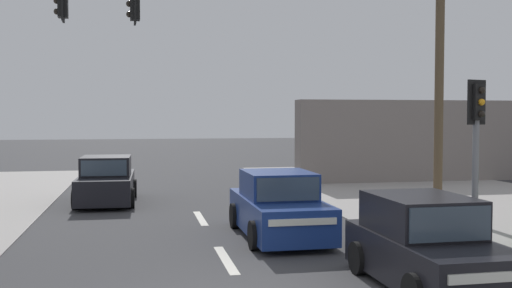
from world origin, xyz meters
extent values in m
cube|color=silver|center=(0.00, 3.00, 0.00)|extent=(0.20, 2.40, 0.01)
cube|color=silver|center=(0.00, 8.00, 0.00)|extent=(0.20, 2.40, 0.01)
cylinder|color=brown|center=(6.94, 7.38, 4.66)|extent=(0.26, 0.26, 9.33)
cube|color=black|center=(-3.21, 4.18, 5.25)|extent=(0.21, 0.27, 0.68)
cube|color=black|center=(-3.21, 4.18, 5.25)|extent=(0.06, 0.44, 0.84)
sphere|color=black|center=(-3.33, 4.18, 5.25)|extent=(0.13, 0.13, 0.13)
sphere|color=black|center=(-3.33, 4.18, 5.03)|extent=(0.13, 0.13, 0.13)
cube|color=black|center=(-1.75, 4.24, 5.25)|extent=(0.21, 0.27, 0.68)
cube|color=black|center=(-1.75, 4.24, 5.25)|extent=(0.06, 0.44, 0.84)
sphere|color=black|center=(-1.87, 4.24, 5.25)|extent=(0.13, 0.13, 0.13)
sphere|color=black|center=(-1.87, 4.24, 5.03)|extent=(0.13, 0.13, 0.13)
cylinder|color=slate|center=(4.53, 1.45, 1.40)|extent=(0.12, 0.12, 2.80)
cube|color=black|center=(4.53, 1.45, 3.14)|extent=(0.31, 0.27, 0.68)
cube|color=black|center=(4.53, 1.45, 3.14)|extent=(0.43, 0.16, 0.84)
sphere|color=black|center=(4.56, 1.33, 3.36)|extent=(0.13, 0.13, 0.13)
sphere|color=orange|center=(4.56, 1.33, 3.14)|extent=(0.13, 0.13, 0.13)
sphere|color=black|center=(4.56, 1.33, 2.92)|extent=(0.13, 0.13, 0.13)
cube|color=gray|center=(11.00, 16.00, 1.80)|extent=(12.00, 1.00, 3.60)
cube|color=navy|center=(1.57, 5.05, 0.54)|extent=(1.72, 4.21, 0.80)
cube|color=navy|center=(1.57, 5.10, 1.25)|extent=(1.57, 1.91, 0.62)
cube|color=#384756|center=(1.57, 4.13, 1.25)|extent=(1.44, 0.07, 0.53)
cube|color=#384756|center=(1.56, 6.07, 1.25)|extent=(1.40, 0.07, 0.50)
cube|color=white|center=(1.58, 2.93, 0.72)|extent=(1.45, 0.05, 0.14)
cylinder|color=black|center=(2.42, 3.75, 0.32)|extent=(0.19, 0.64, 0.64)
cylinder|color=black|center=(0.72, 3.75, 0.32)|extent=(0.19, 0.64, 0.64)
cylinder|color=black|center=(2.41, 6.36, 0.32)|extent=(0.19, 0.64, 0.64)
cylinder|color=black|center=(0.71, 6.35, 0.32)|extent=(0.19, 0.64, 0.64)
cube|color=black|center=(-2.76, 11.62, 0.54)|extent=(1.79, 4.24, 0.80)
cube|color=black|center=(-2.76, 11.57, 1.25)|extent=(1.60, 1.93, 0.62)
cube|color=#384756|center=(-2.73, 12.54, 1.25)|extent=(1.44, 0.09, 0.53)
cube|color=#384756|center=(-2.78, 10.60, 1.25)|extent=(1.40, 0.09, 0.50)
cube|color=white|center=(-2.71, 13.74, 0.72)|extent=(1.45, 0.07, 0.14)
cylinder|color=black|center=(-3.58, 12.94, 0.32)|extent=(0.20, 0.64, 0.64)
cylinder|color=black|center=(-1.88, 12.90, 0.32)|extent=(0.20, 0.64, 0.64)
cylinder|color=black|center=(-3.63, 10.34, 0.32)|extent=(0.20, 0.64, 0.64)
cylinder|color=black|center=(-1.93, 10.30, 0.32)|extent=(0.20, 0.64, 0.64)
cube|color=black|center=(3.01, 0.32, 0.51)|extent=(1.64, 3.62, 0.76)
cube|color=black|center=(3.01, 0.62, 1.21)|extent=(1.50, 1.91, 0.64)
cube|color=#384756|center=(3.02, -0.35, 1.21)|extent=(1.36, 0.07, 0.54)
cube|color=#384756|center=(3.00, 1.59, 1.21)|extent=(1.33, 0.07, 0.51)
cube|color=white|center=(3.03, -1.50, 0.68)|extent=(1.36, 0.05, 0.14)
cylinder|color=black|center=(3.80, 1.44, 0.30)|extent=(0.19, 0.60, 0.60)
cylinder|color=black|center=(2.20, 1.43, 0.30)|extent=(0.19, 0.60, 0.60)
camera|label=1|loc=(-1.71, -8.77, 2.87)|focal=42.00mm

